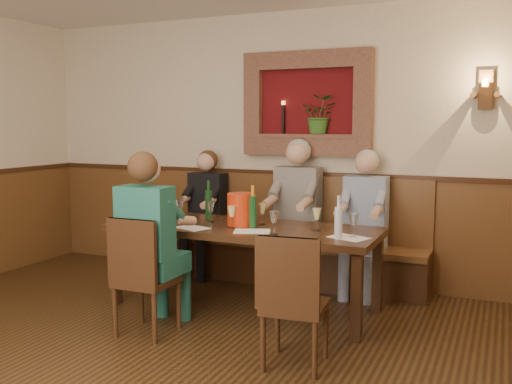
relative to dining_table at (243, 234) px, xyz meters
The scene contains 28 objects.
room_shell 2.21m from the dining_table, 90.00° to the right, with size 6.04×6.04×2.82m.
wainscoting 1.85m from the dining_table, 90.00° to the right, with size 6.02×6.02×1.15m.
wall_niche 1.59m from the dining_table, 77.58° to the left, with size 1.36×0.30×1.06m.
wall_sconce 2.53m from the dining_table, 29.61° to the left, with size 0.25×0.20×0.35m.
dining_table is the anchor object (origin of this frame).
bench 1.01m from the dining_table, 90.00° to the left, with size 3.00×0.45×1.11m.
chair_near_left 1.06m from the dining_table, 116.09° to the right, with size 0.42×0.42×0.94m.
chair_near_right 1.36m from the dining_table, 49.32° to the right, with size 0.45×0.45×0.93m.
person_bench_left 1.21m from the dining_table, 135.87° to the left, with size 0.39×0.48×1.36m.
person_bench_mid 0.86m from the dining_table, 78.01° to the left, with size 0.45×0.55×1.50m.
person_bench_right 1.22m from the dining_table, 43.74° to the left, with size 0.41×0.50×1.40m.
person_chair_front 0.89m from the dining_table, 119.13° to the right, with size 0.43×0.52×1.44m.
spittoon_bucket 0.22m from the dining_table, 159.46° to the left, with size 0.25×0.25×0.29m, color red.
wine_bottle_green_a 0.26m from the dining_table, 27.97° to the right, with size 0.07×0.07×0.37m.
wine_bottle_green_b 0.55m from the dining_table, 156.53° to the left, with size 0.07×0.07×0.36m.
water_bottle 0.97m from the dining_table, 13.04° to the right, with size 0.06×0.06×0.34m.
tasting_sheet_a 0.96m from the dining_table, 169.40° to the right, with size 0.29×0.21×0.00m, color white.
tasting_sheet_b 0.29m from the dining_table, 49.73° to the right, with size 0.30×0.21×0.00m, color white.
tasting_sheet_c 1.00m from the dining_table, ahead, with size 0.30×0.21×0.00m, color white.
tasting_sheet_d 0.46m from the dining_table, 142.09° to the right, with size 0.28×0.20×0.00m, color white.
wine_glass_0 0.50m from the dining_table, 33.11° to the right, with size 0.08×0.08×0.19m, color white, non-canonical shape.
wine_glass_1 0.22m from the dining_table, 110.59° to the right, with size 0.08×0.08×0.19m, color #E6E189, non-canonical shape.
wine_glass_2 0.69m from the dining_table, ahead, with size 0.08×0.08×0.19m, color #E6E189, non-canonical shape.
wine_glass_3 0.96m from the dining_table, 167.85° to the right, with size 0.08×0.08×0.19m, color #E6E189, non-canonical shape.
wine_glass_4 0.24m from the dining_table, 41.57° to the left, with size 0.08×0.08×0.19m, color #E6E189, non-canonical shape.
wine_glass_5 0.40m from the dining_table, behind, with size 0.08×0.08×0.19m, color white, non-canonical shape.
wine_glass_6 1.04m from the dining_table, ahead, with size 0.08×0.08×0.19m, color white, non-canonical shape.
wine_glass_7 0.77m from the dining_table, 168.35° to the left, with size 0.08×0.08×0.19m, color white, non-canonical shape.
Camera 1 is at (2.12, -2.65, 1.66)m, focal length 40.00 mm.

